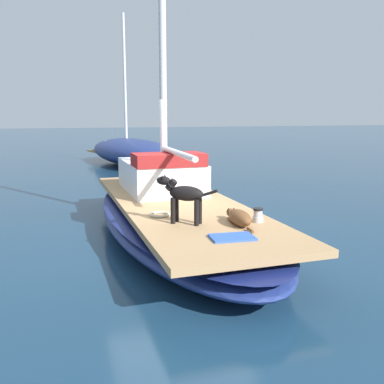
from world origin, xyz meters
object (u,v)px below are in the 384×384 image
Objects in this scene: dog_black at (183,195)px; deck_winch at (258,216)px; sailboat_main at (177,219)px; dog_brown at (239,217)px; deck_towel at (232,237)px; moored_boat_far_astern at (133,152)px; coiled_rope at (160,214)px.

deck_winch is (1.07, -0.24, -0.32)m from dog_black.
sailboat_main is 2.00m from deck_winch.
deck_winch is at bearing -12.47° from dog_black.
dog_brown is 1.70× the size of deck_towel.
dog_brown is at bearing -21.62° from dog_black.
moored_boat_far_astern reaches higher than dog_black.
sailboat_main is 11.10m from moored_boat_far_astern.
coiled_rope is (-1.31, 0.78, -0.08)m from deck_winch.
dog_brown reaches higher than sailboat_main.
sailboat_main is 13.07× the size of deck_towel.
deck_towel is at bearing -118.96° from dog_brown.
dog_black is at bearing 113.51° from deck_towel.
dog_black is (-0.29, -1.56, 0.75)m from sailboat_main.
sailboat_main is 1.75m from dog_black.
dog_black is at bearing -100.64° from sailboat_main.
sailboat_main is 22.60× the size of coiled_rope.
deck_winch reaches higher than coiled_rope.
moored_boat_far_astern is (1.15, 12.62, -0.49)m from dog_black.
dog_black is 2.47× the size of coiled_rope.
moored_boat_far_astern reaches higher than sailboat_main.
moored_boat_far_astern is (0.07, 12.85, -0.16)m from deck_winch.
coiled_rope is 12.15m from moored_boat_far_astern.
dog_black reaches higher than coiled_rope.
dog_black is (-0.75, 0.30, 0.32)m from dog_brown.
coiled_rope is (-0.53, -1.01, 0.35)m from sailboat_main.
sailboat_main is at bearing 62.48° from coiled_rope.
dog_brown is 0.12× the size of moored_boat_far_astern.
sailboat_main is at bearing 92.53° from deck_towel.
dog_brown is 0.87m from dog_black.
dog_black is 1.09m from deck_towel.
dog_brown is 2.94× the size of coiled_rope.
moored_boat_far_astern reaches higher than deck_towel.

